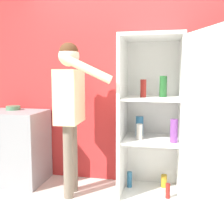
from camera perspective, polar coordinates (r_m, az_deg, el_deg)
wall_back at (r=3.34m, az=3.41°, el=4.36°), size 7.00×0.06×2.55m
refrigerator at (r=2.89m, az=10.77°, el=-3.51°), size 1.00×1.25×1.81m
person at (r=2.98m, az=-9.05°, el=0.97°), size 0.67×0.57×1.74m
counter at (r=3.65m, az=-20.17°, el=-8.79°), size 0.74×0.56×0.93m
bowl at (r=3.69m, az=-20.71°, el=-0.90°), size 0.18×0.18×0.05m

